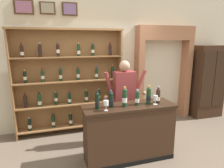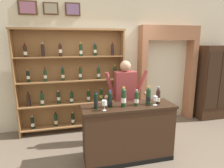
# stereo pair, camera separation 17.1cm
# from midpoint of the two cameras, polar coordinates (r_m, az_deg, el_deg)

# --- Properties ---
(ground_plane) EXTENTS (14.00, 14.00, 0.02)m
(ground_plane) POSITION_cam_midpoint_polar(r_m,az_deg,el_deg) (3.70, 1.92, -20.89)
(ground_plane) COLOR #6B5B4C
(back_wall) EXTENTS (12.00, 0.19, 3.29)m
(back_wall) POSITION_cam_midpoint_polar(r_m,az_deg,el_deg) (4.73, -4.58, 7.92)
(back_wall) COLOR beige
(back_wall) RESTS_ON ground
(wine_shelf) EXTENTS (2.33, 0.30, 2.26)m
(wine_shelf) POSITION_cam_midpoint_polar(r_m,az_deg,el_deg) (4.39, -13.23, 1.11)
(wine_shelf) COLOR olive
(wine_shelf) RESTS_ON ground
(archway_doorway) EXTENTS (1.49, 0.45, 2.37)m
(archway_doorway) POSITION_cam_midpoint_polar(r_m,az_deg,el_deg) (5.22, 13.20, 5.10)
(archway_doorway) COLOR #9E6647
(archway_doorway) RESTS_ON ground
(side_cabinet) EXTENTS (0.82, 0.46, 1.90)m
(side_cabinet) POSITION_cam_midpoint_polar(r_m,az_deg,el_deg) (5.80, 25.09, 0.66)
(side_cabinet) COLOR #382316
(side_cabinet) RESTS_ON ground
(tasting_counter) EXTENTS (1.55, 0.50, 0.97)m
(tasting_counter) POSITION_cam_midpoint_polar(r_m,az_deg,el_deg) (3.47, 3.47, -13.79)
(tasting_counter) COLOR #382316
(tasting_counter) RESTS_ON ground
(shopkeeper) EXTENTS (0.88, 0.22, 1.65)m
(shopkeeper) POSITION_cam_midpoint_polar(r_m,az_deg,el_deg) (3.83, 2.29, -2.66)
(shopkeeper) COLOR #2D3347
(shopkeeper) RESTS_ON ground
(tasting_bottle_prosecco) EXTENTS (0.07, 0.07, 0.28)m
(tasting_bottle_prosecco) POSITION_cam_midpoint_polar(r_m,az_deg,el_deg) (3.09, -5.87, -4.78)
(tasting_bottle_prosecco) COLOR black
(tasting_bottle_prosecco) RESTS_ON tasting_counter
(tasting_bottle_super_tuscan) EXTENTS (0.07, 0.07, 0.28)m
(tasting_bottle_super_tuscan) POSITION_cam_midpoint_polar(r_m,az_deg,el_deg) (3.15, -1.79, -4.51)
(tasting_bottle_super_tuscan) COLOR black
(tasting_bottle_super_tuscan) RESTS_ON tasting_counter
(tasting_bottle_rosso) EXTENTS (0.08, 0.08, 0.33)m
(tasting_bottle_rosso) POSITION_cam_midpoint_polar(r_m,az_deg,el_deg) (3.18, 2.14, -3.85)
(tasting_bottle_rosso) COLOR #19381E
(tasting_bottle_rosso) RESTS_ON tasting_counter
(tasting_bottle_vin_santo) EXTENTS (0.07, 0.07, 0.27)m
(tasting_bottle_vin_santo) POSITION_cam_midpoint_polar(r_m,az_deg,el_deg) (3.27, 5.81, -3.97)
(tasting_bottle_vin_santo) COLOR #19381E
(tasting_bottle_vin_santo) RESTS_ON tasting_counter
(tasting_bottle_grappa) EXTENTS (0.08, 0.08, 0.31)m
(tasting_bottle_grappa) POSITION_cam_midpoint_polar(r_m,az_deg,el_deg) (3.36, 9.11, -3.31)
(tasting_bottle_grappa) COLOR #19381E
(tasting_bottle_grappa) RESTS_ON tasting_counter
(tasting_bottle_bianco) EXTENTS (0.07, 0.07, 0.30)m
(tasting_bottle_bianco) POSITION_cam_midpoint_polar(r_m,az_deg,el_deg) (3.43, 11.79, -3.30)
(tasting_bottle_bianco) COLOR black
(tasting_bottle_bianco) RESTS_ON tasting_counter
(wine_glass_spare) EXTENTS (0.08, 0.08, 0.16)m
(wine_glass_spare) POSITION_cam_midpoint_polar(r_m,az_deg,el_deg) (3.01, -3.38, -5.65)
(wine_glass_spare) COLOR silver
(wine_glass_spare) RESTS_ON tasting_counter
(wine_glass_right) EXTENTS (0.07, 0.07, 0.16)m
(wine_glass_right) POSITION_cam_midpoint_polar(r_m,az_deg,el_deg) (3.35, 11.06, -4.07)
(wine_glass_right) COLOR silver
(wine_glass_right) RESTS_ON tasting_counter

